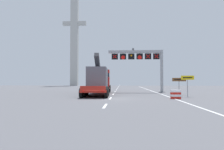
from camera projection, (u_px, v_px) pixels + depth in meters
The scene contains 9 objects.
ground at pixel (114, 99), 20.05m from camera, with size 112.00×112.00×0.00m, color #5B5B60.
lane_markings at pixel (118, 88), 51.31m from camera, with size 0.20×77.20×0.01m.
edge_line_right at pixel (155, 92), 31.69m from camera, with size 0.20×63.00×0.01m, color silver.
overhead_lane_gantry at pixel (142, 59), 31.57m from camera, with size 9.15×0.90×7.19m.
heavy_haul_truck_red at pixel (100, 80), 27.99m from camera, with size 3.44×14.13×5.30m.
exit_sign_yellow at pixel (187, 81), 22.55m from camera, with size 1.50×0.15×2.47m.
tourist_info_sign_brown at pixel (179, 82), 25.02m from camera, with size 1.75×0.15×2.23m.
crash_barrier_striped at pixel (176, 94), 19.81m from camera, with size 1.04×0.59×0.90m.
bridge_pylon_distant at pixel (75, 34), 74.29m from camera, with size 9.00×2.00×38.82m.
Camera 1 is at (0.88, -20.10, 1.84)m, focal length 30.88 mm.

